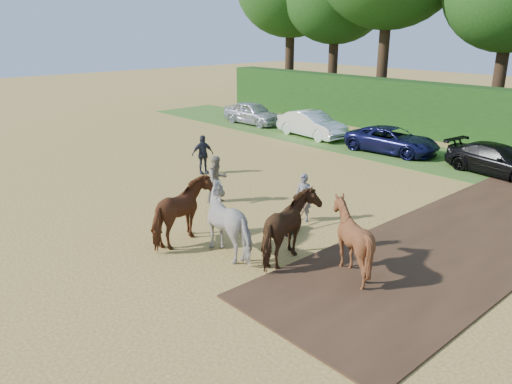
% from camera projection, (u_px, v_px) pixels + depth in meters
% --- Properties ---
extents(ground, '(120.00, 120.00, 0.00)m').
position_uv_depth(ground, '(285.00, 287.00, 12.03)').
color(ground, gold).
rests_on(ground, ground).
extents(earth_strip, '(4.50, 17.00, 0.05)m').
position_uv_depth(earth_strip, '(479.00, 229.00, 15.41)').
color(earth_strip, '#472D1C').
rests_on(earth_strip, ground).
extents(spectator_near, '(0.67, 0.85, 1.70)m').
position_uv_depth(spectator_near, '(217.00, 179.00, 17.63)').
color(spectator_near, '#B2AA8B').
rests_on(spectator_near, ground).
extents(spectator_far, '(0.62, 1.04, 1.66)m').
position_uv_depth(spectator_far, '(203.00, 154.00, 21.15)').
color(spectator_far, '#272934').
rests_on(spectator_far, ground).
extents(plough_team, '(6.25, 5.36, 1.88)m').
position_uv_depth(plough_team, '(263.00, 224.00, 13.40)').
color(plough_team, brown).
rests_on(plough_team, ground).
extents(parked_cars, '(25.19, 3.37, 1.46)m').
position_uv_depth(parked_cars, '(396.00, 139.00, 24.69)').
color(parked_cars, silver).
rests_on(parked_cars, ground).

